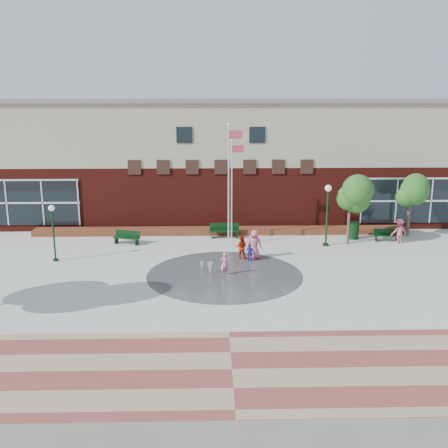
{
  "coord_description": "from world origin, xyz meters",
  "views": [
    {
      "loc": [
        -0.71,
        -23.78,
        9.5
      ],
      "look_at": [
        0.0,
        4.0,
        2.6
      ],
      "focal_mm": 42.0,
      "sensor_mm": 36.0,
      "label": 1
    }
  ],
  "objects_px": {
    "trash_can": "(354,230)",
    "flagpole_left": "(229,179)",
    "flagpole_right": "(232,185)",
    "bench_left": "(127,240)",
    "child_splash": "(225,264)"
  },
  "relations": [
    {
      "from": "flagpole_left",
      "to": "flagpole_right",
      "type": "xyz_separation_m",
      "value": [
        0.24,
        1.05,
        -0.56
      ]
    },
    {
      "from": "bench_left",
      "to": "trash_can",
      "type": "relative_size",
      "value": 1.53
    },
    {
      "from": "flagpole_right",
      "to": "trash_can",
      "type": "xyz_separation_m",
      "value": [
        8.21,
        0.27,
        -3.16
      ]
    },
    {
      "from": "flagpole_right",
      "to": "bench_left",
      "type": "bearing_deg",
      "value": -172.46
    },
    {
      "from": "flagpole_right",
      "to": "trash_can",
      "type": "height_order",
      "value": "flagpole_right"
    },
    {
      "from": "trash_can",
      "to": "flagpole_left",
      "type": "bearing_deg",
      "value": -171.07
    },
    {
      "from": "flagpole_right",
      "to": "trash_can",
      "type": "relative_size",
      "value": 5.65
    },
    {
      "from": "flagpole_right",
      "to": "bench_left",
      "type": "relative_size",
      "value": 3.71
    },
    {
      "from": "bench_left",
      "to": "child_splash",
      "type": "xyz_separation_m",
      "value": [
        6.21,
        -6.2,
        0.36
      ]
    },
    {
      "from": "child_splash",
      "to": "flagpole_right",
      "type": "bearing_deg",
      "value": -105.19
    },
    {
      "from": "trash_can",
      "to": "flagpole_right",
      "type": "bearing_deg",
      "value": -178.08
    },
    {
      "from": "flagpole_left",
      "to": "trash_can",
      "type": "height_order",
      "value": "flagpole_left"
    },
    {
      "from": "flagpole_left",
      "to": "flagpole_right",
      "type": "height_order",
      "value": "flagpole_left"
    },
    {
      "from": "flagpole_left",
      "to": "child_splash",
      "type": "bearing_deg",
      "value": -90.29
    },
    {
      "from": "bench_left",
      "to": "flagpole_left",
      "type": "bearing_deg",
      "value": 13.53
    }
  ]
}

